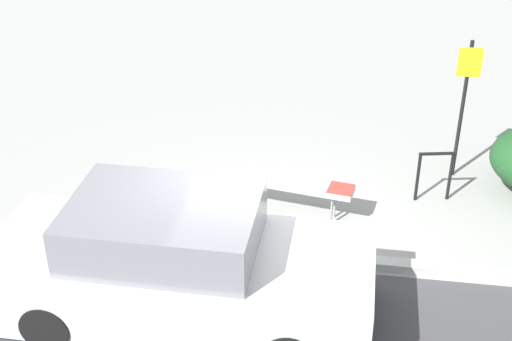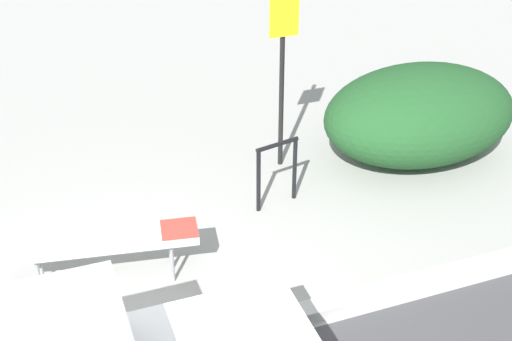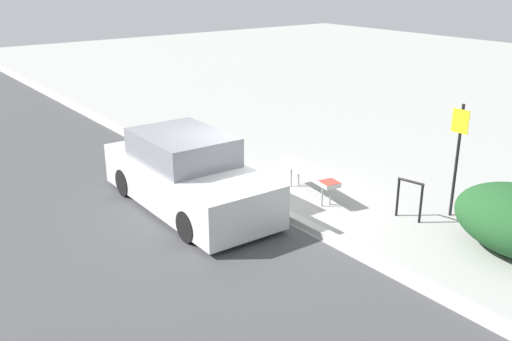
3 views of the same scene
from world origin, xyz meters
name	(u,v)px [view 1 (image 1 of 3)]	position (x,y,z in m)	size (l,w,h in m)	color
ground_plane	(273,258)	(0.00, 0.00, 0.00)	(60.00, 60.00, 0.00)	#9E9E99
curb	(273,254)	(0.00, 0.00, 0.07)	(60.00, 0.20, 0.13)	#B7B7B2
bench	(292,184)	(0.13, 1.17, 0.51)	(1.88, 0.67, 0.57)	#99999E
bike_rack	(435,171)	(2.23, 1.90, 0.50)	(0.55, 0.16, 0.83)	black
sign_post	(464,97)	(2.62, 2.74, 1.38)	(0.36, 0.08, 2.30)	black
fire_hydrant	(109,201)	(-2.44, 0.47, 0.41)	(0.36, 0.22, 0.77)	#338C3F
parked_car_near	(178,267)	(-0.96, -1.28, 0.69)	(4.50, 1.84, 1.56)	black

